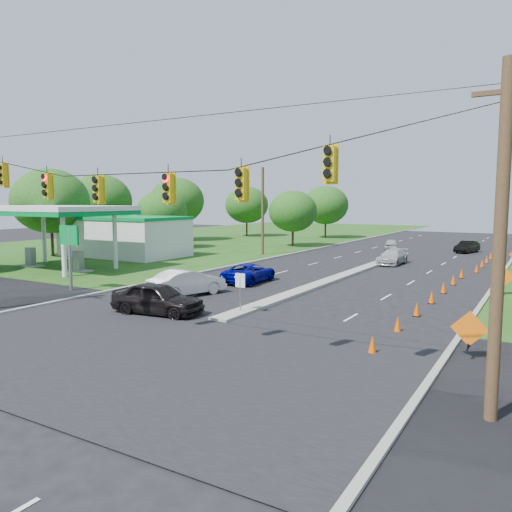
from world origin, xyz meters
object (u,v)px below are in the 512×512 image
Objects in this scene: gas_station at (114,232)px; white_sedan at (187,283)px; blue_pickup at (249,273)px; black_sedan at (158,298)px.

white_sedan is at bearing -32.60° from gas_station.
white_sedan is 6.06m from blue_pickup.
blue_pickup is (18.95, -5.68, -1.91)m from gas_station.
black_sedan is at bearing 93.54° from blue_pickup.
black_sedan reaches higher than white_sedan.
gas_station is at bearing -19.50° from blue_pickup.
gas_station is 4.17× the size of black_sedan.
blue_pickup is at bearing -16.70° from gas_station.
gas_station is 21.80m from white_sedan.
black_sedan is 0.99× the size of blue_pickup.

